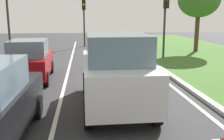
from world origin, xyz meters
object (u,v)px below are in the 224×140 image
traffic_light_far_median (84,13)px  traffic_light_overhead_left (6,4)px  car_suv_ahead (115,70)px  car_hatchback_far (30,60)px  traffic_light_near_right (166,12)px  tree_roadside_far (199,0)px

traffic_light_far_median → traffic_light_overhead_left: bearing=-126.6°
car_suv_ahead → car_hatchback_far: (-3.27, 3.78, -0.28)m
traffic_light_overhead_left → traffic_light_far_median: 8.04m
traffic_light_near_right → traffic_light_overhead_left: 9.93m
traffic_light_overhead_left → car_suv_ahead: bearing=-59.4°
traffic_light_overhead_left → tree_roadside_far: 13.44m
traffic_light_far_median → traffic_light_near_right: bearing=-54.6°
tree_roadside_far → car_suv_ahead: bearing=-123.8°
car_suv_ahead → tree_roadside_far: (7.67, 11.48, 2.75)m
traffic_light_near_right → car_hatchback_far: bearing=-146.7°
traffic_light_near_right → traffic_light_overhead_left: traffic_light_overhead_left is taller
car_suv_ahead → traffic_light_far_median: (-0.83, 15.93, 1.83)m
car_hatchback_far → tree_roadside_far: (10.94, 7.70, 3.03)m
car_hatchback_far → traffic_light_overhead_left: 6.69m
car_hatchback_far → car_suv_ahead: bearing=-51.2°
traffic_light_near_right → tree_roadside_far: 4.47m
traffic_light_overhead_left → traffic_light_near_right: bearing=-4.4°
car_hatchback_far → tree_roadside_far: bearing=33.1°
traffic_light_near_right → traffic_light_far_median: size_ratio=0.99×
car_suv_ahead → car_hatchback_far: size_ratio=1.20×
traffic_light_far_median → tree_roadside_far: (8.51, -4.45, 0.92)m
car_hatchback_far → tree_roadside_far: size_ratio=0.71×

